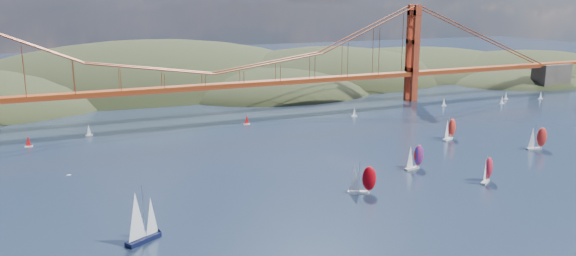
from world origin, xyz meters
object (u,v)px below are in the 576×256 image
Objects in this scene: racer_1 at (487,170)px; racer_2 at (537,138)px; racer_0 at (361,179)px; racer_3 at (449,129)px; racer_rwb at (414,157)px; sloop_navy at (141,217)px.

racer_1 is 0.91× the size of racer_2.
racer_0 reaches higher than racer_1.
racer_1 is 0.91× the size of racer_3.
racer_0 is at bearing 138.39° from racer_1.
racer_rwb is at bearing 88.09° from racer_1.
racer_2 reaches higher than racer_1.
racer_1 is at bearing -70.79° from racer_rwb.
racer_0 is 43.32m from racer_1.
racer_rwb is at bearing -167.20° from racer_3.
racer_rwb is (97.86, 22.57, -1.98)m from sloop_navy.
racer_3 is at bearing 59.06° from racer_0.
racer_3 is at bearing 25.55° from racer_rwb.
racer_1 is 25.09m from racer_rwb.
racer_3 is (-20.94, 26.83, -0.01)m from racer_2.
racer_1 is at bearing -141.24° from racer_3.
sloop_navy is 1.63× the size of racer_1.
sloop_navy reaches higher than racer_rwb.
racer_0 is at bearing -162.14° from racer_2.
sloop_navy is at bearing 177.25° from racer_3.
racer_2 reaches higher than racer_3.
sloop_navy reaches higher than racer_0.
racer_2 is 1.04× the size of racer_rwb.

